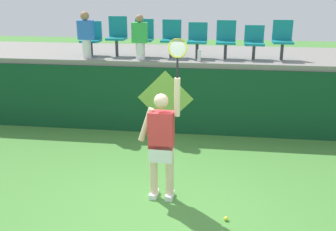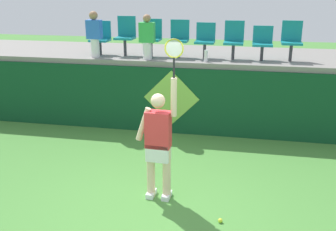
{
  "view_description": "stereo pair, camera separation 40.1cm",
  "coord_description": "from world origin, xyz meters",
  "px_view_note": "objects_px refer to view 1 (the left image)",
  "views": [
    {
      "loc": [
        0.87,
        -5.19,
        3.27
      ],
      "look_at": [
        0.0,
        1.21,
        1.14
      ],
      "focal_mm": 42.6,
      "sensor_mm": 36.0,
      "label": 1
    },
    {
      "loc": [
        1.26,
        -5.12,
        3.27
      ],
      "look_at": [
        0.0,
        1.21,
        1.14
      ],
      "focal_mm": 42.6,
      "sensor_mm": 36.0,
      "label": 2
    }
  ],
  "objects_px": {
    "stadium_chair_2": "(144,36)",
    "stadium_chair_1": "(117,34)",
    "stadium_chair_0": "(92,37)",
    "stadium_chair_3": "(171,37)",
    "water_bottle": "(199,56)",
    "tennis_player": "(162,141)",
    "stadium_chair_6": "(254,41)",
    "tennis_ball": "(226,219)",
    "spectator_0": "(140,37)",
    "stadium_chair_7": "(283,38)",
    "spectator_1": "(86,34)",
    "stadium_chair_4": "(197,38)",
    "stadium_chair_5": "(226,38)"
  },
  "relations": [
    {
      "from": "stadium_chair_2",
      "to": "stadium_chair_7",
      "type": "relative_size",
      "value": 0.99
    },
    {
      "from": "stadium_chair_3",
      "to": "stadium_chair_4",
      "type": "distance_m",
      "value": 0.61
    },
    {
      "from": "stadium_chair_5",
      "to": "tennis_ball",
      "type": "bearing_deg",
      "value": -88.84
    },
    {
      "from": "water_bottle",
      "to": "stadium_chair_6",
      "type": "xyz_separation_m",
      "value": [
        1.21,
        0.49,
        0.28
      ]
    },
    {
      "from": "water_bottle",
      "to": "stadium_chair_0",
      "type": "distance_m",
      "value": 2.67
    },
    {
      "from": "stadium_chair_0",
      "to": "stadium_chair_2",
      "type": "height_order",
      "value": "stadium_chair_2"
    },
    {
      "from": "tennis_ball",
      "to": "stadium_chair_5",
      "type": "distance_m",
      "value": 4.69
    },
    {
      "from": "water_bottle",
      "to": "stadium_chair_2",
      "type": "height_order",
      "value": "stadium_chair_2"
    },
    {
      "from": "water_bottle",
      "to": "stadium_chair_3",
      "type": "distance_m",
      "value": 0.92
    },
    {
      "from": "water_bottle",
      "to": "stadium_chair_4",
      "type": "relative_size",
      "value": 0.33
    },
    {
      "from": "stadium_chair_4",
      "to": "stadium_chair_6",
      "type": "height_order",
      "value": "stadium_chair_4"
    },
    {
      "from": "stadium_chair_3",
      "to": "tennis_ball",
      "type": "bearing_deg",
      "value": -72.24
    },
    {
      "from": "stadium_chair_6",
      "to": "spectator_0",
      "type": "bearing_deg",
      "value": -170.25
    },
    {
      "from": "tennis_ball",
      "to": "water_bottle",
      "type": "relative_size",
      "value": 0.25
    },
    {
      "from": "spectator_1",
      "to": "stadium_chair_3",
      "type": "bearing_deg",
      "value": 11.89
    },
    {
      "from": "tennis_player",
      "to": "spectator_0",
      "type": "relative_size",
      "value": 2.54
    },
    {
      "from": "tennis_ball",
      "to": "tennis_player",
      "type": "bearing_deg",
      "value": 151.98
    },
    {
      "from": "stadium_chair_3",
      "to": "stadium_chair_6",
      "type": "distance_m",
      "value": 1.9
    },
    {
      "from": "stadium_chair_5",
      "to": "stadium_chair_6",
      "type": "height_order",
      "value": "stadium_chair_5"
    },
    {
      "from": "stadium_chair_3",
      "to": "spectator_0",
      "type": "height_order",
      "value": "spectator_0"
    },
    {
      "from": "tennis_ball",
      "to": "stadium_chair_0",
      "type": "xyz_separation_m",
      "value": [
        -3.27,
        4.2,
        2.03
      ]
    },
    {
      "from": "tennis_ball",
      "to": "spectator_1",
      "type": "xyz_separation_m",
      "value": [
        -3.27,
        3.8,
        2.16
      ]
    },
    {
      "from": "spectator_0",
      "to": "stadium_chair_5",
      "type": "bearing_deg",
      "value": 13.15
    },
    {
      "from": "stadium_chair_1",
      "to": "spectator_0",
      "type": "bearing_deg",
      "value": -35.02
    },
    {
      "from": "water_bottle",
      "to": "stadium_chair_1",
      "type": "height_order",
      "value": "stadium_chair_1"
    },
    {
      "from": "tennis_ball",
      "to": "stadium_chair_0",
      "type": "height_order",
      "value": "stadium_chair_0"
    },
    {
      "from": "stadium_chair_3",
      "to": "spectator_1",
      "type": "xyz_separation_m",
      "value": [
        -1.92,
        -0.4,
        0.08
      ]
    },
    {
      "from": "stadium_chair_1",
      "to": "stadium_chair_0",
      "type": "bearing_deg",
      "value": -179.61
    },
    {
      "from": "tennis_player",
      "to": "water_bottle",
      "type": "xyz_separation_m",
      "value": [
        0.37,
        3.16,
        0.8
      ]
    },
    {
      "from": "stadium_chair_2",
      "to": "stadium_chair_1",
      "type": "bearing_deg",
      "value": 179.69
    },
    {
      "from": "stadium_chair_5",
      "to": "stadium_chair_7",
      "type": "relative_size",
      "value": 0.98
    },
    {
      "from": "stadium_chair_1",
      "to": "water_bottle",
      "type": "bearing_deg",
      "value": -14.26
    },
    {
      "from": "tennis_ball",
      "to": "stadium_chair_7",
      "type": "distance_m",
      "value": 4.84
    },
    {
      "from": "stadium_chair_4",
      "to": "stadium_chair_7",
      "type": "distance_m",
      "value": 1.91
    },
    {
      "from": "stadium_chair_2",
      "to": "spectator_0",
      "type": "bearing_deg",
      "value": -90.0
    },
    {
      "from": "water_bottle",
      "to": "stadium_chair_0",
      "type": "bearing_deg",
      "value": 169.17
    },
    {
      "from": "stadium_chair_3",
      "to": "stadium_chair_6",
      "type": "xyz_separation_m",
      "value": [
        1.9,
        -0.01,
        -0.06
      ]
    },
    {
      "from": "tennis_player",
      "to": "water_bottle",
      "type": "bearing_deg",
      "value": 83.4
    },
    {
      "from": "stadium_chair_5",
      "to": "stadium_chair_1",
      "type": "bearing_deg",
      "value": 179.98
    },
    {
      "from": "stadium_chair_3",
      "to": "stadium_chair_5",
      "type": "xyz_separation_m",
      "value": [
        1.26,
        0.0,
        -0.01
      ]
    },
    {
      "from": "water_bottle",
      "to": "stadium_chair_5",
      "type": "xyz_separation_m",
      "value": [
        0.57,
        0.5,
        0.33
      ]
    },
    {
      "from": "stadium_chair_5",
      "to": "stadium_chair_3",
      "type": "bearing_deg",
      "value": -179.89
    },
    {
      "from": "stadium_chair_5",
      "to": "stadium_chair_6",
      "type": "bearing_deg",
      "value": -0.79
    },
    {
      "from": "stadium_chair_0",
      "to": "stadium_chair_3",
      "type": "bearing_deg",
      "value": 0.03
    },
    {
      "from": "stadium_chair_4",
      "to": "stadium_chair_5",
      "type": "distance_m",
      "value": 0.65
    },
    {
      "from": "spectator_0",
      "to": "spectator_1",
      "type": "distance_m",
      "value": 1.27
    },
    {
      "from": "stadium_chair_0",
      "to": "stadium_chair_7",
      "type": "xyz_separation_m",
      "value": [
        4.44,
        0.0,
        0.06
      ]
    },
    {
      "from": "tennis_player",
      "to": "stadium_chair_6",
      "type": "height_order",
      "value": "tennis_player"
    },
    {
      "from": "tennis_player",
      "to": "stadium_chair_7",
      "type": "distance_m",
      "value": 4.42
    },
    {
      "from": "stadium_chair_1",
      "to": "stadium_chair_6",
      "type": "distance_m",
      "value": 3.19
    }
  ]
}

